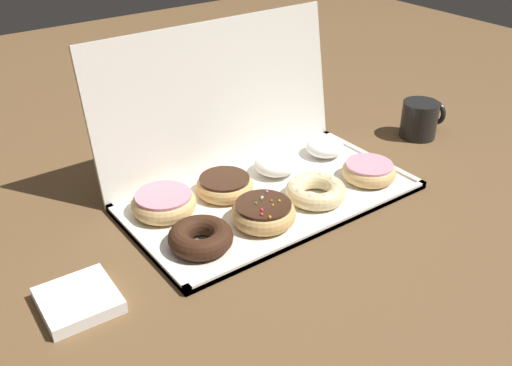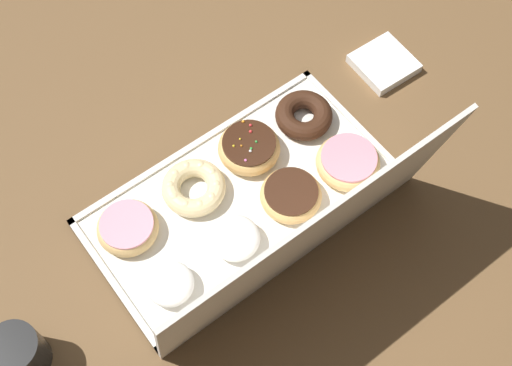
% 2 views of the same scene
% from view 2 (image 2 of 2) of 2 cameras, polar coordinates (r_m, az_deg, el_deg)
% --- Properties ---
extents(ground_plane, '(3.00, 3.00, 0.00)m').
position_cam_2_polar(ground_plane, '(1.26, -1.28, -1.43)').
color(ground_plane, brown).
extents(donut_box, '(0.56, 0.30, 0.01)m').
position_cam_2_polar(donut_box, '(1.25, -1.29, -1.31)').
color(donut_box, silver).
rests_on(donut_box, ground).
extents(box_lid_open, '(0.56, 0.06, 0.31)m').
position_cam_2_polar(box_lid_open, '(1.06, 4.44, -4.70)').
color(box_lid_open, silver).
rests_on(box_lid_open, ground).
extents(chocolate_cake_ring_donut_0, '(0.11, 0.11, 0.04)m').
position_cam_2_polar(chocolate_cake_ring_donut_0, '(1.32, 4.04, 5.70)').
color(chocolate_cake_ring_donut_0, '#381E11').
rests_on(chocolate_cake_ring_donut_0, donut_box).
extents(sprinkle_donut_1, '(0.12, 0.12, 0.04)m').
position_cam_2_polar(sprinkle_donut_1, '(1.28, -0.58, 3.00)').
color(sprinkle_donut_1, tan).
rests_on(sprinkle_donut_1, donut_box).
extents(cruller_donut_2, '(0.12, 0.12, 0.04)m').
position_cam_2_polar(cruller_donut_2, '(1.24, -5.25, -0.38)').
color(cruller_donut_2, beige).
rests_on(cruller_donut_2, donut_box).
extents(pink_frosted_donut_3, '(0.11, 0.11, 0.04)m').
position_cam_2_polar(pink_frosted_donut_3, '(1.22, -10.73, -3.70)').
color(pink_frosted_donut_3, '#E5B770').
rests_on(pink_frosted_donut_3, donut_box).
extents(pink_frosted_donut_4, '(0.12, 0.12, 0.04)m').
position_cam_2_polar(pink_frosted_donut_4, '(1.27, 7.74, 1.77)').
color(pink_frosted_donut_4, '#E5B770').
rests_on(pink_frosted_donut_4, donut_box).
extents(chocolate_frosted_donut_5, '(0.11, 0.11, 0.04)m').
position_cam_2_polar(chocolate_frosted_donut_5, '(1.23, 2.95, -1.02)').
color(chocolate_frosted_donut_5, tan).
rests_on(chocolate_frosted_donut_5, donut_box).
extents(powdered_filled_donut_6, '(0.09, 0.09, 0.04)m').
position_cam_2_polar(powdered_filled_donut_6, '(1.19, -1.78, -4.64)').
color(powdered_filled_donut_6, white).
rests_on(powdered_filled_donut_6, donut_box).
extents(powdered_filled_donut_7, '(0.08, 0.08, 0.04)m').
position_cam_2_polar(powdered_filled_donut_7, '(1.17, -7.26, -8.39)').
color(powdered_filled_donut_7, white).
rests_on(powdered_filled_donut_7, donut_box).
extents(coffee_mug, '(0.10, 0.08, 0.09)m').
position_cam_2_polar(coffee_mug, '(1.17, -19.49, -13.39)').
color(coffee_mug, black).
rests_on(coffee_mug, ground).
extents(napkin_stack, '(0.12, 0.12, 0.02)m').
position_cam_2_polar(napkin_stack, '(1.44, 10.70, 9.84)').
color(napkin_stack, white).
rests_on(napkin_stack, ground).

